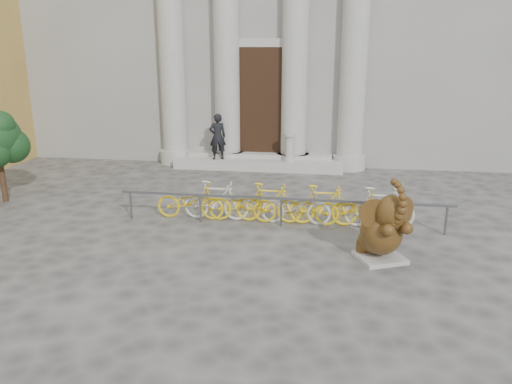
# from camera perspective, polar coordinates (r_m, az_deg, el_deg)

# --- Properties ---
(ground) EXTENTS (80.00, 80.00, 0.00)m
(ground) POSITION_cam_1_polar(r_m,az_deg,el_deg) (9.29, -8.42, -10.51)
(ground) COLOR #474442
(ground) RESTS_ON ground
(classical_building) EXTENTS (22.00, 10.70, 12.00)m
(classical_building) POSITION_cam_1_polar(r_m,az_deg,el_deg) (23.08, 2.49, 20.60)
(classical_building) COLOR gray
(classical_building) RESTS_ON ground
(entrance_steps) EXTENTS (6.00, 1.20, 0.36)m
(entrance_steps) POSITION_cam_1_polar(r_m,az_deg,el_deg) (17.95, 0.30, 3.30)
(entrance_steps) COLOR #A8A59E
(entrance_steps) RESTS_ON ground
(elephant_statue) EXTENTS (1.22, 1.41, 1.78)m
(elephant_statue) POSITION_cam_1_polar(r_m,az_deg,el_deg) (10.29, 14.28, -4.25)
(elephant_statue) COLOR #A8A59E
(elephant_statue) RESTS_ON ground
(bike_rack) EXTENTS (8.00, 0.53, 1.00)m
(bike_rack) POSITION_cam_1_polar(r_m,az_deg,el_deg) (12.19, 2.96, -1.31)
(bike_rack) COLOR slate
(bike_rack) RESTS_ON ground
(pedestrian) EXTENTS (0.69, 0.58, 1.62)m
(pedestrian) POSITION_cam_1_polar(r_m,az_deg,el_deg) (17.68, -4.42, 6.33)
(pedestrian) COLOR black
(pedestrian) RESTS_ON entrance_steps
(balustrade_post) EXTENTS (0.40, 0.40, 0.99)m
(balustrade_post) POSITION_cam_1_polar(r_m,az_deg,el_deg) (17.40, 3.85, 5.00)
(balustrade_post) COLOR #A8A59E
(balustrade_post) RESTS_ON entrance_steps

